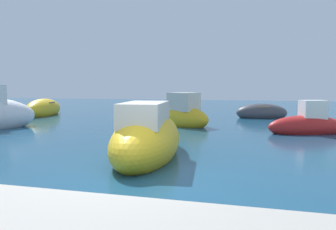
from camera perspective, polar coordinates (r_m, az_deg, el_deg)
name	(u,v)px	position (r m, az deg, el deg)	size (l,w,h in m)	color
ground	(150,186)	(6.51, -3.27, -12.43)	(80.00, 80.00, 0.00)	navy
moored_boat_1	(180,116)	(16.07, 2.15, -0.11)	(3.71, 2.85, 1.94)	gold
moored_boat_3	(307,125)	(14.58, 23.51, -1.61)	(3.45, 2.13, 1.61)	#B21E1E
moored_boat_4	(43,109)	(23.37, -21.31, 0.95)	(2.56, 4.72, 1.45)	gold
moored_boat_5	(262,113)	(20.71, 16.33, 0.38)	(3.30, 1.87, 1.16)	#3F3F47
moored_boat_6	(147,139)	(8.97, -3.72, -4.23)	(2.26, 4.91, 1.89)	gold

